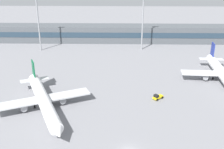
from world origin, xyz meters
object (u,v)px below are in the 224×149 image
airplane_near (43,100)px  airplane_mid (223,74)px  floodlight_tower_east (143,20)px  floodlight_tower_west (38,20)px  baggage_tug_yellow (157,97)px

airplane_near → airplane_mid: bearing=20.0°
floodlight_tower_east → floodlight_tower_west: bearing=-176.9°
airplane_mid → baggage_tug_yellow: (-25.30, -14.28, -2.36)m
airplane_mid → floodlight_tower_east: floodlight_tower_east is taller
floodlight_tower_west → floodlight_tower_east: 50.93m
airplane_mid → floodlight_tower_west: floodlight_tower_west is taller
baggage_tug_yellow → floodlight_tower_west: 75.39m
baggage_tug_yellow → airplane_near: bearing=-167.8°
baggage_tug_yellow → floodlight_tower_west: (-51.60, 53.01, 14.51)m
baggage_tug_yellow → floodlight_tower_west: bearing=134.2°
baggage_tug_yellow → floodlight_tower_east: (-0.74, 55.76, 14.19)m
airplane_mid → floodlight_tower_west: bearing=153.3°
floodlight_tower_west → airplane_mid: bearing=-26.7°
airplane_near → floodlight_tower_east: size_ratio=1.48×
baggage_tug_yellow → floodlight_tower_east: floodlight_tower_east is taller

